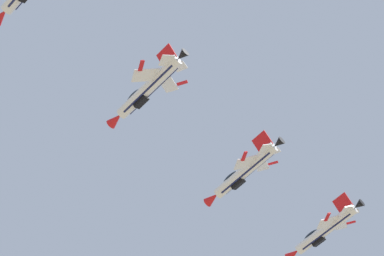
# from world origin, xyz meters

# --- Properties ---
(fighter_jet_left_wing) EXTENTS (10.19, 14.67, 6.22)m
(fighter_jet_left_wing) POSITION_xyz_m (5.90, 39.86, 84.62)
(fighter_jet_left_wing) COLOR white
(fighter_jet_right_wing) EXTENTS (10.06, 14.67, 6.62)m
(fighter_jet_right_wing) POSITION_xyz_m (23.52, 49.77, 85.01)
(fighter_jet_right_wing) COLOR white
(fighter_jet_left_outer) EXTENTS (10.25, 14.67, 6.04)m
(fighter_jet_left_outer) POSITION_xyz_m (40.05, 57.81, 86.19)
(fighter_jet_left_outer) COLOR white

